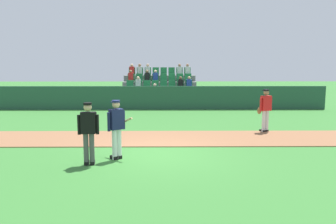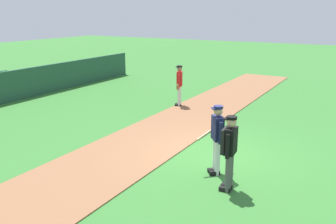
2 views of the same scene
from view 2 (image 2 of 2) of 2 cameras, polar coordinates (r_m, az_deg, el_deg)
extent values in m
plane|color=#33702D|center=(10.46, 7.19, -6.75)|extent=(80.00, 80.00, 0.00)
cube|color=brown|center=(11.46, -3.45, -4.57)|extent=(28.00, 2.72, 0.03)
cube|color=#237542|center=(18.87, -23.99, 4.41)|extent=(0.44, 0.40, 0.08)
cube|color=#237542|center=(19.00, -24.47, 5.19)|extent=(0.44, 0.08, 0.50)
cylinder|color=white|center=(9.11, 7.78, -7.17)|extent=(0.14, 0.14, 0.90)
cylinder|color=white|center=(9.25, 7.49, -6.80)|extent=(0.14, 0.14, 0.90)
cube|color=black|center=(9.26, 7.33, -9.49)|extent=(0.26, 0.28, 0.10)
cube|color=black|center=(9.39, 7.05, -9.08)|extent=(0.26, 0.28, 0.10)
cube|color=#191E47|center=(8.92, 7.80, -2.52)|extent=(0.45, 0.42, 0.60)
cylinder|color=#191E47|center=(8.71, 8.27, -3.34)|extent=(0.09, 0.09, 0.55)
cylinder|color=#191E47|center=(9.17, 7.34, -2.35)|extent=(0.09, 0.09, 0.55)
sphere|color=tan|center=(8.80, 7.90, 0.14)|extent=(0.22, 0.22, 0.22)
cylinder|color=#191E4C|center=(8.78, 7.93, 0.77)|extent=(0.23, 0.23, 0.06)
cube|color=#191E4C|center=(8.76, 7.29, 0.55)|extent=(0.22, 0.21, 0.02)
cylinder|color=tan|center=(9.17, 6.72, -2.98)|extent=(0.70, 0.49, 0.41)
cylinder|color=#4C4C4C|center=(8.32, 9.44, -9.51)|extent=(0.14, 0.14, 0.90)
cylinder|color=#4C4C4C|center=(8.46, 9.73, -9.09)|extent=(0.14, 0.14, 0.90)
cube|color=black|center=(8.51, 8.92, -11.90)|extent=(0.14, 0.27, 0.10)
cube|color=black|center=(8.65, 9.22, -11.44)|extent=(0.14, 0.27, 0.10)
cube|color=black|center=(8.11, 9.82, -4.48)|extent=(0.42, 0.26, 0.60)
cylinder|color=black|center=(7.90, 9.34, -5.39)|extent=(0.09, 0.09, 0.55)
cylinder|color=black|center=(8.35, 10.25, -4.26)|extent=(0.09, 0.09, 0.55)
sphere|color=tan|center=(7.97, 9.96, -1.57)|extent=(0.22, 0.22, 0.22)
cylinder|color=black|center=(7.95, 10.00, -0.88)|extent=(0.23, 0.23, 0.06)
cube|color=black|center=(7.98, 9.29, -1.01)|extent=(0.19, 0.14, 0.02)
cube|color=black|center=(8.14, 8.94, -4.36)|extent=(0.45, 0.12, 0.56)
cylinder|color=silver|center=(15.51, 1.77, 2.47)|extent=(0.14, 0.14, 0.90)
cylinder|color=silver|center=(15.66, 1.82, 2.60)|extent=(0.14, 0.14, 0.90)
cube|color=black|center=(15.61, 1.54, 1.04)|extent=(0.21, 0.29, 0.10)
cube|color=black|center=(15.76, 1.59, 1.19)|extent=(0.21, 0.29, 0.10)
cube|color=red|center=(15.44, 1.82, 5.25)|extent=(0.45, 0.36, 0.60)
cylinder|color=red|center=(15.20, 1.74, 4.90)|extent=(0.09, 0.09, 0.55)
cylinder|color=red|center=(15.69, 1.90, 5.23)|extent=(0.09, 0.09, 0.55)
sphere|color=#9E7051|center=(15.37, 1.83, 6.83)|extent=(0.22, 0.22, 0.22)
cylinder|color=black|center=(15.35, 1.84, 7.20)|extent=(0.23, 0.23, 0.06)
cube|color=black|center=(15.36, 1.46, 7.09)|extent=(0.21, 0.18, 0.02)
ellipsoid|color=brown|center=(15.23, 1.53, 3.96)|extent=(0.23, 0.19, 0.28)
camera|label=1|loc=(11.82, 67.01, 0.94)|focal=38.25mm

